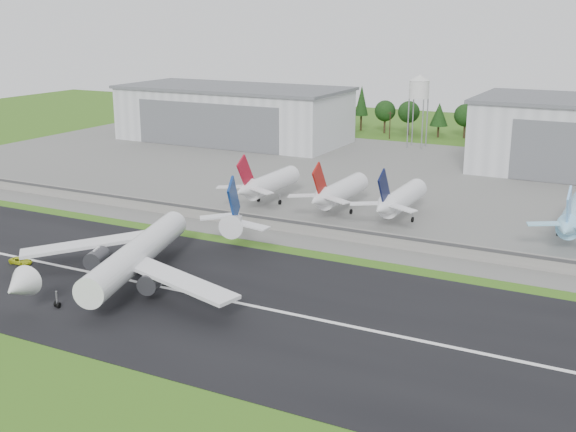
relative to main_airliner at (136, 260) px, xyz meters
The scene contains 15 objects.
ground 13.07m from the main_airliner, 52.25° to the right, with size 600.00×600.00×0.00m, color #315D16.
runway 8.87m from the main_airliner, ahead, with size 320.00×60.00×0.10m, color black.
runway_centerline 8.84m from the main_airliner, ahead, with size 220.00×1.00×0.02m, color white.
apron 110.77m from the main_airliner, 86.16° to the left, with size 320.00×150.00×0.10m, color slate.
blast_fence 46.11m from the main_airliner, 80.72° to the left, with size 240.00×0.61×3.50m.
hangar_west 171.59m from the main_airliner, 115.04° to the left, with size 97.00×44.00×23.20m.
water_tower 176.53m from the main_airliner, 89.21° to the left, with size 8.40×8.40×29.40m.
utility_poles 190.62m from the main_airliner, 87.77° to the left, with size 230.00×3.00×12.00m, color black, non-canonical shape.
treeline 205.61m from the main_airliner, 87.93° to the left, with size 320.00×16.00×22.00m, color black, non-canonical shape.
main_airliner is the anchor object (origin of this frame).
ground_vehicle 30.12m from the main_airliner, behind, with size 2.47×5.35×1.49m, color #BBC717.
parked_jet_red_a 67.37m from the main_airliner, 96.21° to the left, with size 7.36×31.29×16.59m.
parked_jet_red_b 68.57m from the main_airliner, 77.65° to the left, with size 7.36×31.29×16.64m.
parked_jet_navy 74.24m from the main_airliner, 64.45° to the left, with size 7.36×31.29×16.60m.
parked_jet_skyblue 103.46m from the main_airliner, 44.07° to the left, with size 7.36×37.29×16.53m.
Camera 1 is at (82.66, -97.62, 52.39)m, focal length 45.00 mm.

